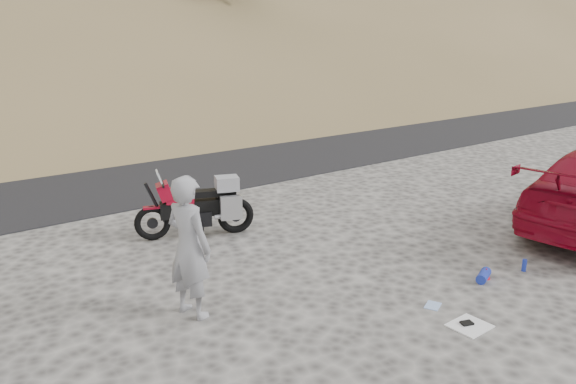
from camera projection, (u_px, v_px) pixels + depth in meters
The scene contains 10 objects.
ground at pixel (322, 293), 8.29m from camera, with size 140.00×140.00×0.00m, color #413F3C.
road at pixel (109, 174), 15.23m from camera, with size 120.00×7.00×0.05m, color black.
motorcycle at pixel (200, 207), 10.49m from camera, with size 2.14×1.09×1.33m.
man at pixel (193, 314), 7.69m from camera, with size 0.72×0.47×1.96m, color gray.
gear_white_cloth at pixel (469, 326), 7.36m from camera, with size 0.50×0.44×0.02m, color white.
gear_blue_mat at pixel (484, 276), 8.71m from camera, with size 0.16×0.16×0.39m, color #1A2B9C.
gear_bottle at pixel (524, 265), 9.04m from camera, with size 0.07×0.07×0.20m, color #1A2B9C.
gear_funnel at pixel (486, 273), 8.76m from camera, with size 0.14×0.14×0.18m, color red.
gear_glove_a at pixel (467, 324), 7.39m from camera, with size 0.16×0.11×0.04m, color black.
gear_blue_cloth at pixel (433, 306), 7.91m from camera, with size 0.26×0.19×0.01m, color #93B0E3.
Camera 1 is at (-4.92, -5.76, 3.74)m, focal length 35.00 mm.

